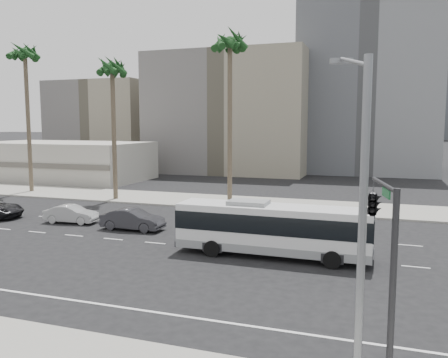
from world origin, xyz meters
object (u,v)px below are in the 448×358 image
at_px(car_b, 71,214).
at_px(palm_far, 25,56).
at_px(palm_mid, 112,71).
at_px(palm_near, 230,46).
at_px(streetlight_corner, 359,196).
at_px(city_bus, 272,228).
at_px(traffic_signal, 375,206).
at_px(car_a, 132,219).

bearing_deg(car_b, palm_far, 44.29).
relative_size(palm_mid, palm_far, 0.86).
bearing_deg(palm_near, streetlight_corner, -65.10).
distance_m(city_bus, palm_mid, 25.72).
relative_size(traffic_signal, palm_mid, 0.42).
distance_m(streetlight_corner, palm_near, 30.72).
xyz_separation_m(car_b, palm_near, (8.82, 11.21, 13.55)).
height_order(car_a, traffic_signal, traffic_signal).
height_order(city_bus, streetlight_corner, streetlight_corner).
bearing_deg(palm_near, palm_far, 178.73).
bearing_deg(palm_mid, traffic_signal, -44.03).
bearing_deg(palm_mid, streetlight_corner, -47.19).
bearing_deg(palm_near, car_b, -128.20).
xyz_separation_m(car_a, traffic_signal, (16.11, -12.65, 4.02)).
bearing_deg(traffic_signal, city_bus, 108.33).
bearing_deg(palm_far, streetlight_corner, -37.66).
relative_size(car_b, palm_far, 0.25).
relative_size(car_b, palm_mid, 0.29).
height_order(traffic_signal, palm_mid, palm_mid).
relative_size(car_a, palm_far, 0.28).
xyz_separation_m(streetlight_corner, palm_mid, (-23.77, 25.67, 6.95)).
xyz_separation_m(car_b, streetlight_corner, (21.21, -15.48, 4.73)).
xyz_separation_m(city_bus, car_a, (-10.70, 3.23, -0.88)).
bearing_deg(palm_far, city_bus, -27.11).
bearing_deg(car_a, city_bus, -107.33).
bearing_deg(streetlight_corner, car_b, 130.25).
relative_size(city_bus, palm_mid, 0.79).
bearing_deg(city_bus, car_b, 167.22).
relative_size(city_bus, traffic_signal, 1.89).
height_order(city_bus, car_a, city_bus).
distance_m(streetlight_corner, palm_mid, 35.67).
bearing_deg(palm_far, car_b, -39.85).
relative_size(palm_near, palm_far, 0.98).
bearing_deg(streetlight_corner, traffic_signal, 66.59).
relative_size(traffic_signal, palm_near, 0.36).
height_order(traffic_signal, palm_near, palm_near).
distance_m(car_b, palm_mid, 15.71).
distance_m(car_a, palm_near, 18.17).
relative_size(city_bus, palm_far, 0.68).
bearing_deg(car_a, palm_near, -16.32).
relative_size(city_bus, car_a, 2.39).
xyz_separation_m(city_bus, car_b, (-16.20, 3.76, -0.96)).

